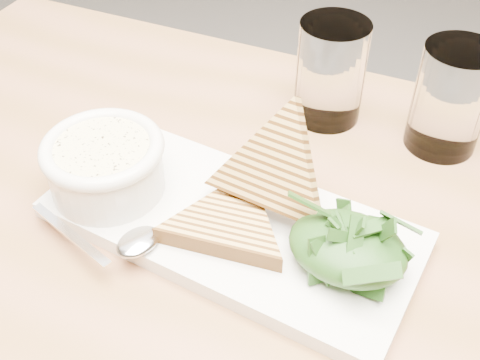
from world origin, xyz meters
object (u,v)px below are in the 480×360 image
at_px(glass_near, 331,72).
at_px(platter, 231,224).
at_px(glass_far, 451,99).
at_px(table_top, 268,302).
at_px(soup_bowl, 107,171).

bearing_deg(glass_near, platter, -94.81).
bearing_deg(glass_far, glass_near, -178.08).
xyz_separation_m(table_top, glass_far, (0.09, 0.27, 0.08)).
distance_m(table_top, glass_far, 0.30).
bearing_deg(table_top, glass_near, 99.06).
bearing_deg(platter, glass_far, 55.78).
bearing_deg(soup_bowl, platter, 6.38).
distance_m(soup_bowl, glass_far, 0.37).
bearing_deg(platter, table_top, -37.75).
xyz_separation_m(table_top, glass_near, (-0.04, 0.27, 0.08)).
distance_m(table_top, glass_near, 0.28).
xyz_separation_m(soup_bowl, glass_near, (0.15, 0.23, 0.02)).
height_order(table_top, glass_far, glass_far).
xyz_separation_m(platter, glass_far, (0.15, 0.22, 0.05)).
bearing_deg(glass_far, soup_bowl, -139.70).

